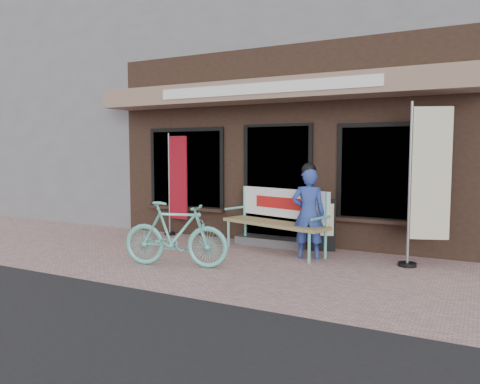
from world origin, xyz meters
The scene contains 9 objects.
ground centered at (0.00, 0.00, 0.00)m, with size 70.00×70.00×0.00m, color #BB938F.
storefront centered at (0.00, 4.96, 2.99)m, with size 7.00×6.77×6.00m.
neighbor_left_near centered at (-8.50, 5.50, 3.20)m, with size 10.00×7.00×6.40m, color slate.
bench centered at (0.30, 1.33, 0.63)m, with size 2.03×1.03×1.07m.
person centered at (0.92, 1.08, 0.75)m, with size 0.61×0.49×1.53m.
bicycle centered at (-0.64, -0.33, 0.48)m, with size 0.45×1.60×0.96m, color #63C1B2.
nobori_red centered at (-2.09, 1.76, 1.07)m, with size 0.61×0.26×2.07m.
nobori_cream centered at (2.63, 1.35, 1.25)m, with size 0.71×0.38×2.42m.
menu_stand centered at (0.95, 1.73, 0.46)m, with size 0.45×0.21×0.89m.
Camera 1 is at (3.35, -5.93, 1.70)m, focal length 35.00 mm.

